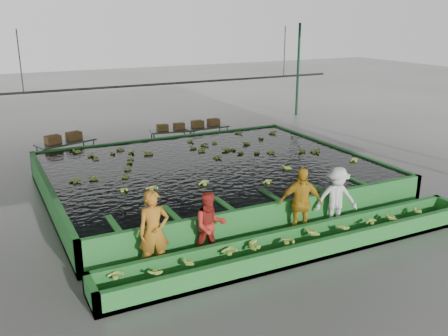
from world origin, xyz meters
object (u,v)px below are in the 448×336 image
flotation_tank (210,176)px  box_stack_right (206,126)px  sorting_trough (302,244)px  worker_c (300,203)px  worker_b (210,226)px  packing_table_left (67,154)px  worker_d (337,199)px  worker_a (154,232)px  box_stack_left (64,142)px  packing_table_right (206,136)px  box_stack_mid (171,130)px  packing_table_mid (173,140)px

flotation_tank → box_stack_right: size_ratio=7.98×
sorting_trough → worker_c: worker_c is taller
worker_b → worker_c: worker_c is taller
sorting_trough → packing_table_left: 10.48m
flotation_tank → sorting_trough: bearing=-90.0°
flotation_tank → worker_d: bearing=-69.4°
worker_a → box_stack_left: 9.03m
flotation_tank → packing_table_left: packing_table_left is taller
worker_b → worker_d: bearing=7.6°
sorting_trough → packing_table_right: bearing=77.8°
packing_table_left → box_stack_mid: size_ratio=1.82×
box_stack_left → packing_table_left: bearing=-4.2°
worker_d → packing_table_left: bearing=141.4°
packing_table_mid → packing_table_right: 1.47m
flotation_tank → box_stack_mid: size_ratio=8.64×
worker_a → worker_d: size_ratio=1.10×
box_stack_mid → packing_table_right: bearing=-5.5°
packing_table_left → packing_table_right: bearing=3.7°
worker_a → worker_c: worker_a is taller
sorting_trough → worker_b: (-2.02, 0.80, 0.56)m
worker_b → packing_table_left: (-1.65, 9.02, -0.33)m
packing_table_right → box_stack_left: (-5.91, -0.38, 0.52)m
box_stack_left → packing_table_mid: bearing=6.3°
worker_b → worker_c: size_ratio=0.87×
worker_c → packing_table_right: size_ratio=0.97×
sorting_trough → packing_table_left: bearing=110.5°
box_stack_left → packing_table_right: bearing=3.6°
packing_table_left → box_stack_left: box_stack_left is taller
box_stack_left → box_stack_mid: box_stack_left is taller
worker_a → box_stack_mid: (4.03, 9.55, -0.09)m
flotation_tank → worker_c: worker_c is taller
worker_c → packing_table_mid: 9.53m
box_stack_right → packing_table_mid: bearing=177.8°
packing_table_left → sorting_trough: bearing=-69.5°
sorting_trough → packing_table_mid: (0.73, 10.31, 0.17)m
packing_table_left → packing_table_mid: packing_table_left is taller
worker_b → box_stack_mid: 9.92m
packing_table_mid → box_stack_right: box_stack_right is taller
worker_d → flotation_tank: bearing=131.7°
packing_table_mid → box_stack_right: bearing=-2.2°
packing_table_left → box_stack_right: box_stack_right is taller
worker_c → box_stack_mid: worker_c is taller
flotation_tank → box_stack_mid: 5.30m
sorting_trough → worker_b: 2.24m
packing_table_mid → box_stack_left: (-4.45, -0.49, 0.54)m
worker_b → worker_d: size_ratio=0.95×
packing_table_mid → worker_c: bearing=-91.5°
flotation_tank → box_stack_left: 6.03m
packing_table_right → box_stack_mid: bearing=174.5°
packing_table_right → box_stack_right: box_stack_right is taller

